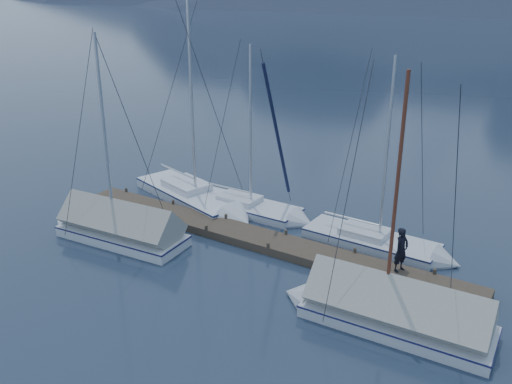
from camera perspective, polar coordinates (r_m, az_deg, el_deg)
ground at (r=20.73m, az=-3.00°, el=-7.37°), size 1000.00×1000.00×0.00m
dock at (r=22.15m, az=-0.00°, el=-5.05°), size 18.00×1.50×0.54m
mooring_posts at (r=22.29m, az=-1.09°, el=-4.19°), size 15.12×1.52×0.35m
sailboat_open_left at (r=25.92m, az=-5.67°, el=-0.98°), size 8.02×4.28×10.21m
sailboat_open_mid at (r=24.80m, az=0.31°, el=-2.00°), size 6.28×2.70×8.29m
sailboat_open_right at (r=22.17m, az=13.84°, el=-5.59°), size 6.30×2.69×8.28m
sailboat_covered_near at (r=17.53m, az=12.93°, el=-12.07°), size 6.73×2.88×8.66m
sailboat_covered_far at (r=23.14m, az=-14.91°, el=-3.71°), size 6.61×2.75×9.08m
person at (r=19.73m, az=15.05°, el=-5.90°), size 0.57×0.69×1.63m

